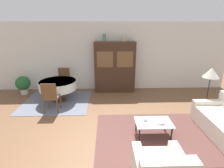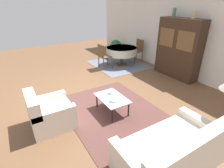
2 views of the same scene
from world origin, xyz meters
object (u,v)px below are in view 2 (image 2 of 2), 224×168
(dining_chair_far, at_px, (138,49))
(bowl, at_px, (113,100))
(couch, at_px, (173,152))
(potted_plant, at_px, (116,46))
(armchair, at_px, (49,114))
(dining_table, at_px, (121,51))
(vase_short, at_px, (194,15))
(coffee_table, at_px, (112,99))
(dining_chair_near, at_px, (103,55))
(vase_tall, at_px, (174,12))
(display_cabinet, at_px, (178,49))
(cup, at_px, (110,92))

(dining_chair_far, bearing_deg, bowl, 133.82)
(couch, height_order, potted_plant, couch)
(armchair, bearing_deg, dining_table, 125.47)
(dining_chair_far, xyz_separation_m, vase_short, (2.36, 0.12, 1.54))
(dining_chair_far, height_order, potted_plant, dining_chair_far)
(coffee_table, bearing_deg, dining_chair_near, 154.80)
(vase_tall, bearing_deg, dining_table, -148.96)
(dining_chair_near, height_order, vase_short, vase_short)
(bowl, bearing_deg, vase_tall, 112.65)
(display_cabinet, height_order, vase_tall, vase_tall)
(couch, xyz_separation_m, bowl, (-1.69, -0.05, 0.11))
(coffee_table, xyz_separation_m, dining_table, (-2.80, 2.17, 0.25))
(armchair, height_order, dining_chair_near, dining_chair_near)
(couch, height_order, cup, couch)
(display_cabinet, bearing_deg, bowl, -73.62)
(display_cabinet, xyz_separation_m, potted_plant, (-3.55, -0.27, -0.58))
(dining_chair_near, distance_m, potted_plant, 2.19)
(dining_chair_near, distance_m, bowl, 3.26)
(cup, bearing_deg, dining_chair_near, 154.42)
(armchair, bearing_deg, dining_chair_far, 119.92)
(coffee_table, xyz_separation_m, vase_short, (-0.44, 3.14, 1.74))
(couch, relative_size, vase_tall, 6.11)
(vase_tall, relative_size, potted_plant, 0.40)
(dining_chair_far, distance_m, bowl, 4.27)
(dining_chair_near, distance_m, vase_tall, 2.90)
(cup, bearing_deg, vase_tall, 107.85)
(couch, bearing_deg, dining_chair_near, 74.14)
(display_cabinet, height_order, bowl, display_cabinet)
(couch, relative_size, cup, 17.87)
(display_cabinet, distance_m, cup, 3.18)
(dining_table, height_order, potted_plant, dining_table)
(display_cabinet, relative_size, dining_table, 1.57)
(display_cabinet, bearing_deg, vase_short, 0.15)
(coffee_table, xyz_separation_m, bowl, (0.16, -0.06, 0.06))
(dining_chair_near, bearing_deg, display_cabinet, 42.20)
(coffee_table, relative_size, vase_tall, 3.00)
(coffee_table, height_order, bowl, bowl)
(display_cabinet, xyz_separation_m, dining_table, (-2.01, -0.97, -0.40))
(coffee_table, relative_size, dining_chair_far, 0.90)
(coffee_table, relative_size, dining_table, 0.68)
(couch, distance_m, vase_short, 4.28)
(dining_table, distance_m, cup, 3.36)
(coffee_table, bearing_deg, armchair, -99.83)
(armchair, relative_size, coffee_table, 0.99)
(armchair, xyz_separation_m, cup, (0.06, 1.48, 0.12))
(display_cabinet, bearing_deg, vase_tall, 179.87)
(dining_chair_far, distance_m, potted_plant, 1.55)
(couch, xyz_separation_m, dining_chair_far, (-4.65, 3.03, 0.26))
(couch, distance_m, bowl, 1.70)
(cup, bearing_deg, couch, -2.00)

